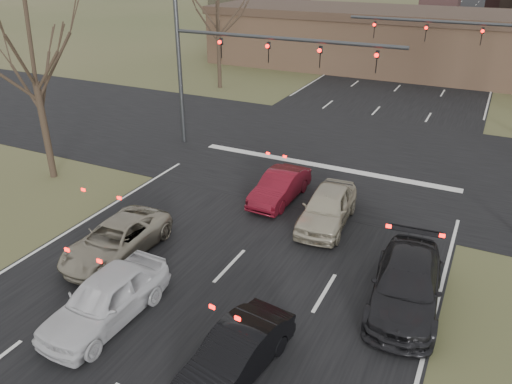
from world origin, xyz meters
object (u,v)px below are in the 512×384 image
(car_white_sedan, at_px, (106,299))
(building, at_px, (441,43))
(mast_arm_far, at_px, (486,45))
(car_silver_ahead, at_px, (327,207))
(car_red_ahead, at_px, (280,187))
(car_black_hatch, at_px, (236,354))
(mast_arm_near, at_px, (232,58))
(car_charcoal_sedan, at_px, (407,285))
(car_silver_suv, at_px, (116,240))

(car_white_sedan, bearing_deg, building, 85.97)
(mast_arm_far, bearing_deg, building, 105.58)
(mast_arm_far, relative_size, car_silver_ahead, 2.54)
(mast_arm_far, bearing_deg, car_red_ahead, -114.78)
(car_white_sedan, height_order, car_black_hatch, car_white_sedan)
(car_black_hatch, xyz_separation_m, car_silver_ahead, (-0.47, 8.60, 0.11))
(building, height_order, mast_arm_far, mast_arm_far)
(car_white_sedan, xyz_separation_m, car_silver_ahead, (3.98, 8.43, -0.01))
(mast_arm_far, distance_m, car_white_sedan, 25.73)
(mast_arm_far, relative_size, car_white_sedan, 2.51)
(mast_arm_near, xyz_separation_m, car_black_hatch, (7.75, -14.21, -4.43))
(mast_arm_near, relative_size, mast_arm_far, 1.09)
(mast_arm_near, height_order, car_black_hatch, mast_arm_near)
(building, bearing_deg, mast_arm_near, -106.13)
(building, relative_size, car_charcoal_sedan, 8.42)
(car_black_hatch, bearing_deg, car_silver_ahead, 100.49)
(building, bearing_deg, car_black_hatch, -89.24)
(mast_arm_far, relative_size, car_charcoal_sedan, 2.21)
(building, distance_m, car_charcoal_sedan, 34.68)
(building, bearing_deg, car_silver_suv, -99.43)
(car_charcoal_sedan, xyz_separation_m, car_red_ahead, (-6.41, 4.93, -0.08))
(car_silver_suv, bearing_deg, car_charcoal_sedan, 8.26)
(building, distance_m, car_black_hatch, 39.26)
(mast_arm_near, xyz_separation_m, car_silver_ahead, (7.29, -5.61, -4.33))
(car_red_ahead, distance_m, car_silver_ahead, 2.79)
(building, xyz_separation_m, car_silver_ahead, (0.06, -30.61, -1.92))
(building, height_order, car_silver_suv, building)
(car_charcoal_sedan, bearing_deg, car_silver_ahead, 130.48)
(car_white_sedan, height_order, car_silver_ahead, car_white_sedan)
(mast_arm_near, xyz_separation_m, car_silver_suv, (1.23, -11.14, -4.44))
(car_white_sedan, relative_size, car_silver_ahead, 1.01)
(car_white_sedan, bearing_deg, mast_arm_far, 73.07)
(mast_arm_near, xyz_separation_m, mast_arm_far, (11.41, 10.00, -0.06))
(car_silver_suv, bearing_deg, car_black_hatch, -26.86)
(mast_arm_near, relative_size, car_charcoal_sedan, 2.41)
(car_charcoal_sedan, relative_size, car_red_ahead, 1.27)
(car_charcoal_sedan, bearing_deg, car_black_hatch, -130.11)
(mast_arm_far, bearing_deg, car_black_hatch, -98.60)
(car_red_ahead, bearing_deg, mast_arm_far, 67.14)
(car_charcoal_sedan, relative_size, car_silver_ahead, 1.15)
(car_red_ahead, bearing_deg, car_silver_ahead, -21.87)
(car_silver_suv, xyz_separation_m, car_black_hatch, (6.52, -3.07, 0.00))
(mast_arm_far, bearing_deg, car_silver_suv, -115.72)
(car_white_sedan, relative_size, car_charcoal_sedan, 0.88)
(mast_arm_far, xyz_separation_m, car_charcoal_sedan, (-0.28, -19.41, -4.29))
(mast_arm_near, bearing_deg, car_charcoal_sedan, -40.18)
(car_silver_suv, xyz_separation_m, car_charcoal_sedan, (9.91, 1.74, 0.09))
(mast_arm_near, height_order, car_white_sedan, mast_arm_near)
(mast_arm_far, distance_m, car_silver_ahead, 16.70)
(car_silver_suv, bearing_deg, building, 78.90)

